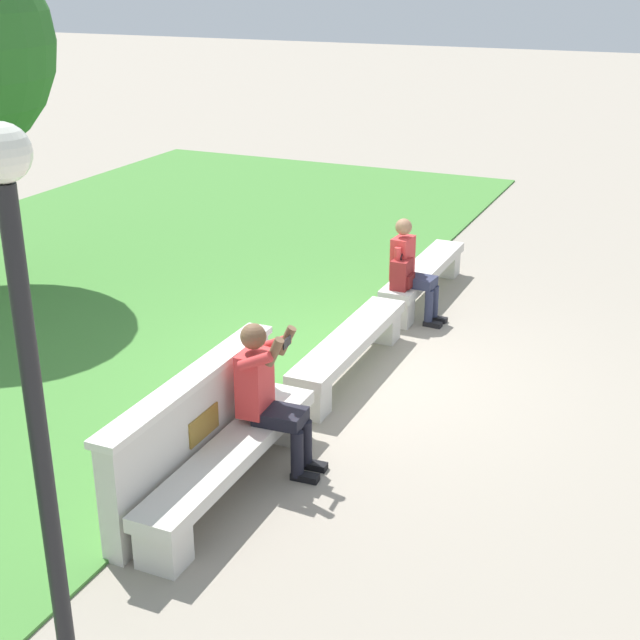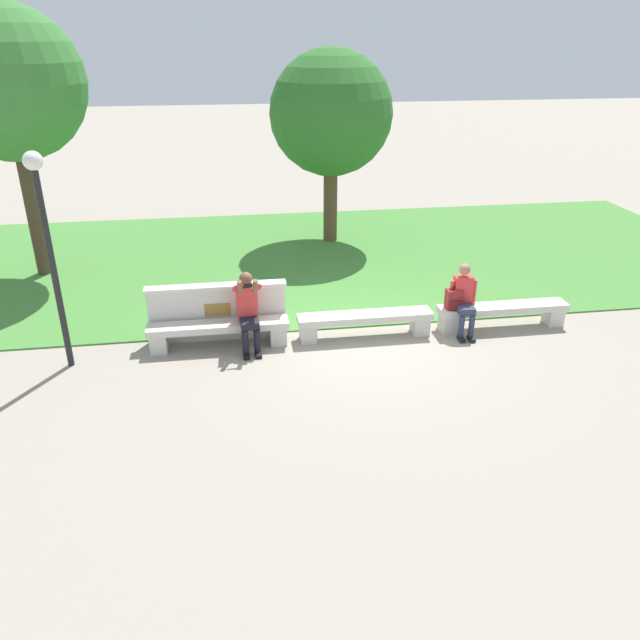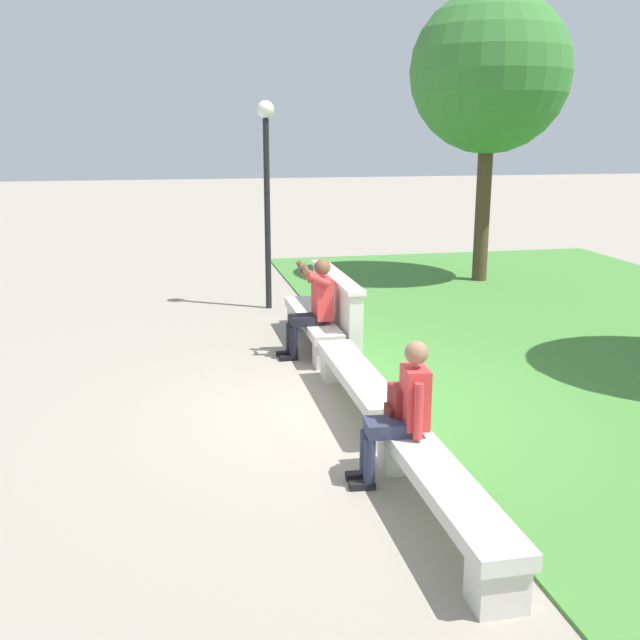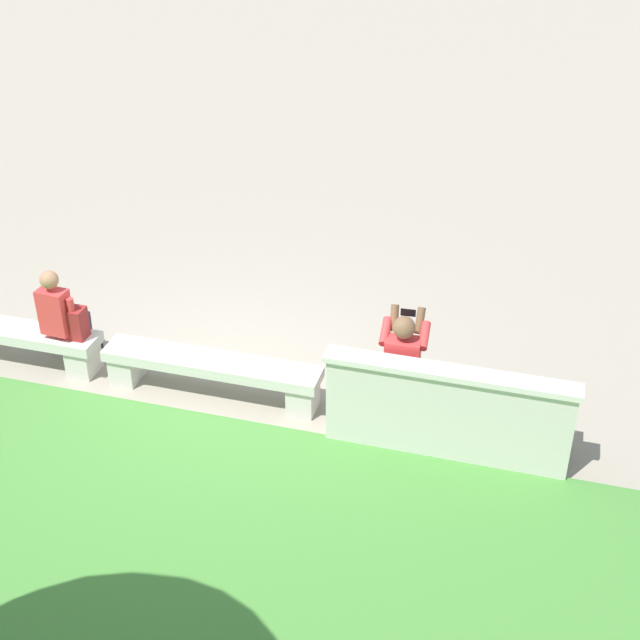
{
  "view_description": "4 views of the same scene",
  "coord_description": "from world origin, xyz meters",
  "px_view_note": "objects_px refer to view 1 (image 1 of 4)",
  "views": [
    {
      "loc": [
        -8.0,
        -3.21,
        4.06
      ],
      "look_at": [
        -1.01,
        -0.1,
        1.0
      ],
      "focal_mm": 50.0,
      "sensor_mm": 36.0,
      "label": 1
    },
    {
      "loc": [
        -2.29,
        -9.7,
        4.92
      ],
      "look_at": [
        -0.92,
        -0.77,
        0.74
      ],
      "focal_mm": 35.0,
      "sensor_mm": 36.0,
      "label": 2
    },
    {
      "loc": [
        7.43,
        -1.95,
        2.96
      ],
      "look_at": [
        -1.03,
        -0.2,
        0.76
      ],
      "focal_mm": 42.0,
      "sensor_mm": 36.0,
      "label": 3
    },
    {
      "loc": [
        -3.24,
        7.2,
        5.65
      ],
      "look_at": [
        -1.12,
        -0.29,
        0.95
      ],
      "focal_mm": 50.0,
      "sensor_mm": 36.0,
      "label": 4
    }
  ],
  "objects_px": {
    "bench_main": "(231,461)",
    "bench_near": "(350,347)",
    "backpack": "(402,274)",
    "person_photographer": "(268,390)",
    "lamp_post": "(28,357)",
    "bench_mid": "(424,275)",
    "person_distant": "(410,267)"
  },
  "relations": [
    {
      "from": "bench_main",
      "to": "bench_near",
      "type": "relative_size",
      "value": 1.0
    },
    {
      "from": "bench_main",
      "to": "bench_near",
      "type": "height_order",
      "value": "same"
    },
    {
      "from": "backpack",
      "to": "person_photographer",
      "type": "bearing_deg",
      "value": -179.1
    },
    {
      "from": "person_photographer",
      "to": "lamp_post",
      "type": "relative_size",
      "value": 0.39
    },
    {
      "from": "backpack",
      "to": "lamp_post",
      "type": "bearing_deg",
      "value": -177.67
    },
    {
      "from": "bench_mid",
      "to": "lamp_post",
      "type": "xyz_separation_m",
      "value": [
        -7.49,
        -0.29,
        1.96
      ]
    },
    {
      "from": "bench_main",
      "to": "lamp_post",
      "type": "bearing_deg",
      "value": -173.19
    },
    {
      "from": "person_photographer",
      "to": "bench_main",
      "type": "bearing_deg",
      "value": 171.42
    },
    {
      "from": "bench_main",
      "to": "bench_mid",
      "type": "relative_size",
      "value": 1.0
    },
    {
      "from": "person_photographer",
      "to": "bench_near",
      "type": "bearing_deg",
      "value": 2.18
    },
    {
      "from": "person_distant",
      "to": "lamp_post",
      "type": "height_order",
      "value": "lamp_post"
    },
    {
      "from": "bench_main",
      "to": "lamp_post",
      "type": "xyz_separation_m",
      "value": [
        -2.39,
        -0.29,
        1.96
      ]
    },
    {
      "from": "bench_mid",
      "to": "lamp_post",
      "type": "bearing_deg",
      "value": -177.81
    },
    {
      "from": "bench_mid",
      "to": "bench_main",
      "type": "bearing_deg",
      "value": 180.0
    },
    {
      "from": "bench_mid",
      "to": "bench_near",
      "type": "bearing_deg",
      "value": 180.0
    },
    {
      "from": "lamp_post",
      "to": "bench_mid",
      "type": "bearing_deg",
      "value": 2.19
    },
    {
      "from": "bench_mid",
      "to": "person_photographer",
      "type": "bearing_deg",
      "value": -179.03
    },
    {
      "from": "bench_main",
      "to": "person_distant",
      "type": "bearing_deg",
      "value": -0.88
    },
    {
      "from": "bench_mid",
      "to": "person_photographer",
      "type": "xyz_separation_m",
      "value": [
        -4.58,
        -0.08,
        0.43
      ]
    },
    {
      "from": "person_distant",
      "to": "lamp_post",
      "type": "bearing_deg",
      "value": -178.12
    },
    {
      "from": "bench_main",
      "to": "bench_mid",
      "type": "height_order",
      "value": "same"
    },
    {
      "from": "bench_near",
      "to": "person_distant",
      "type": "bearing_deg",
      "value": -2.16
    },
    {
      "from": "person_distant",
      "to": "bench_near",
      "type": "bearing_deg",
      "value": 177.84
    },
    {
      "from": "backpack",
      "to": "bench_near",
      "type": "bearing_deg",
      "value": 179.27
    },
    {
      "from": "person_photographer",
      "to": "person_distant",
      "type": "height_order",
      "value": "person_photographer"
    },
    {
      "from": "bench_near",
      "to": "person_distant",
      "type": "relative_size",
      "value": 1.89
    },
    {
      "from": "person_distant",
      "to": "bench_main",
      "type": "bearing_deg",
      "value": 179.12
    },
    {
      "from": "backpack",
      "to": "bench_mid",
      "type": "bearing_deg",
      "value": 1.23
    },
    {
      "from": "person_distant",
      "to": "backpack",
      "type": "bearing_deg",
      "value": 164.29
    },
    {
      "from": "bench_mid",
      "to": "person_photographer",
      "type": "height_order",
      "value": "person_photographer"
    },
    {
      "from": "bench_near",
      "to": "bench_mid",
      "type": "bearing_deg",
      "value": 0.0
    },
    {
      "from": "bench_main",
      "to": "backpack",
      "type": "height_order",
      "value": "backpack"
    }
  ]
}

